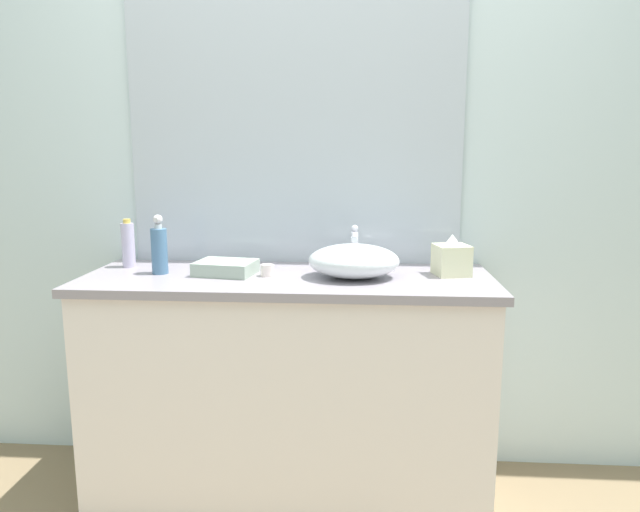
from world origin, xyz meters
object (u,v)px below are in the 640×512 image
at_px(candle_jar, 267,270).
at_px(folded_hand_towel, 226,268).
at_px(lotion_bottle, 128,244).
at_px(sink_basin, 354,261).
at_px(soap_dispenser, 159,249).
at_px(tissue_box, 452,258).

distance_m(candle_jar, folded_hand_towel, 0.16).
bearing_deg(lotion_bottle, sink_basin, -8.42).
distance_m(soap_dispenser, folded_hand_towel, 0.26).
distance_m(soap_dispenser, tissue_box, 1.11).
relative_size(soap_dispenser, lotion_bottle, 1.16).
relative_size(sink_basin, candle_jar, 6.79).
bearing_deg(sink_basin, soap_dispenser, 178.54).
xyz_separation_m(sink_basin, folded_hand_towel, (-0.49, 0.02, -0.04)).
height_order(lotion_bottle, tissue_box, lotion_bottle).
height_order(soap_dispenser, lotion_bottle, soap_dispenser).
xyz_separation_m(sink_basin, tissue_box, (0.37, 0.07, 0.00)).
height_order(tissue_box, folded_hand_towel, tissue_box).
distance_m(sink_basin, folded_hand_towel, 0.49).
relative_size(sink_basin, lotion_bottle, 1.72).
height_order(sink_basin, tissue_box, tissue_box).
height_order(sink_basin, lotion_bottle, lotion_bottle).
xyz_separation_m(soap_dispenser, folded_hand_towel, (0.25, 0.00, -0.07)).
bearing_deg(folded_hand_towel, tissue_box, 3.19).
bearing_deg(sink_basin, lotion_bottle, 171.58).
bearing_deg(tissue_box, lotion_bottle, 177.13).
height_order(sink_basin, candle_jar, sink_basin).
relative_size(candle_jar, folded_hand_towel, 0.23).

